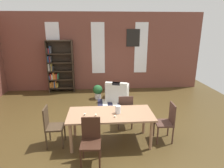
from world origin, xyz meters
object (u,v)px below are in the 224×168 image
(armchair_white, at_px, (117,93))
(potted_plant_by_shelf, at_px, (98,91))
(dining_chair_head_right, at_px, (167,121))
(dining_table, at_px, (110,117))
(dining_chair_far_right, at_px, (125,110))
(dining_chair_near_left, at_px, (91,140))
(bookshelf_tall, at_px, (59,68))
(vase_on_table, at_px, (118,109))
(dining_chair_head_left, at_px, (52,125))

(armchair_white, height_order, potted_plant_by_shelf, armchair_white)
(dining_chair_head_right, bearing_deg, dining_table, 179.86)
(dining_chair_far_right, xyz_separation_m, dining_chair_near_left, (-0.88, -1.35, 0.00))
(bookshelf_tall, bearing_deg, dining_chair_head_right, -50.78)
(potted_plant_by_shelf, bearing_deg, dining_table, -84.44)
(dining_chair_head_right, height_order, dining_chair_far_right, same)
(vase_on_table, bearing_deg, dining_chair_near_left, -132.19)
(armchair_white, bearing_deg, vase_on_table, -95.55)
(vase_on_table, xyz_separation_m, dining_chair_head_right, (1.18, -0.00, -0.33))
(dining_chair_head_right, relative_size, bookshelf_tall, 0.44)
(vase_on_table, xyz_separation_m, dining_chair_far_right, (0.27, 0.68, -0.33))
(vase_on_table, bearing_deg, dining_chair_head_left, -179.96)
(dining_table, height_order, bookshelf_tall, bookshelf_tall)
(dining_chair_near_left, xyz_separation_m, potted_plant_by_shelf, (0.15, 3.66, -0.21))
(vase_on_table, bearing_deg, dining_table, 180.00)
(dining_chair_far_right, xyz_separation_m, dining_chair_head_left, (-1.80, -0.68, 0.00))
(dining_table, distance_m, potted_plant_by_shelf, 3.02)
(dining_table, bearing_deg, armchair_white, 80.98)
(bookshelf_tall, relative_size, armchair_white, 2.21)
(dining_chair_near_left, relative_size, dining_chair_head_left, 1.00)
(vase_on_table, bearing_deg, dining_chair_head_right, -0.16)
(dining_chair_head_left, bearing_deg, potted_plant_by_shelf, 70.32)
(bookshelf_tall, height_order, potted_plant_by_shelf, bookshelf_tall)
(dining_table, relative_size, dining_chair_near_left, 2.07)
(vase_on_table, relative_size, armchair_white, 0.19)
(dining_chair_near_left, bearing_deg, dining_chair_head_right, 20.53)
(dining_chair_near_left, bearing_deg, dining_table, 57.00)
(dining_chair_head_left, bearing_deg, dining_chair_near_left, -36.32)
(potted_plant_by_shelf, bearing_deg, dining_chair_head_right, -61.10)
(dining_chair_near_left, xyz_separation_m, bookshelf_tall, (-1.46, 4.67, 0.53))
(vase_on_table, relative_size, dining_chair_head_left, 0.19)
(dining_chair_head_right, height_order, bookshelf_tall, bookshelf_tall)
(dining_table, relative_size, potted_plant_by_shelf, 3.61)
(dining_table, xyz_separation_m, armchair_white, (0.45, 2.83, -0.39))
(dining_table, height_order, dining_chair_near_left, dining_chair_near_left)
(dining_chair_head_left, relative_size, bookshelf_tall, 0.44)
(vase_on_table, distance_m, armchair_white, 2.90)
(dining_chair_head_left, distance_m, armchair_white, 3.37)
(potted_plant_by_shelf, bearing_deg, dining_chair_head_left, -109.68)
(dining_chair_head_left, distance_m, potted_plant_by_shelf, 3.18)
(dining_chair_head_right, xyz_separation_m, potted_plant_by_shelf, (-1.65, 2.99, -0.21))
(dining_chair_far_right, bearing_deg, potted_plant_by_shelf, 107.61)
(bookshelf_tall, distance_m, armchair_white, 2.73)
(vase_on_table, relative_size, dining_chair_head_right, 0.19)
(dining_chair_head_left, bearing_deg, dining_chair_head_right, -0.05)
(dining_chair_head_right, distance_m, bookshelf_tall, 5.18)
(dining_chair_head_right, height_order, potted_plant_by_shelf, dining_chair_head_right)
(vase_on_table, xyz_separation_m, dining_chair_near_left, (-0.61, -0.68, -0.33))
(dining_table, distance_m, dining_chair_far_right, 0.82)
(dining_chair_far_right, relative_size, armchair_white, 0.97)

